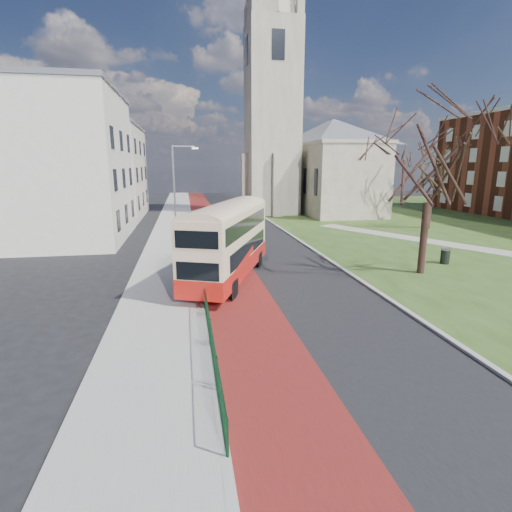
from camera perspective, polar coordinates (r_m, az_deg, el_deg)
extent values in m
plane|color=black|center=(17.51, 2.86, -9.21)|extent=(160.00, 160.00, 0.00)
cube|color=black|center=(36.76, -1.81, 2.62)|extent=(9.00, 120.00, 0.01)
cube|color=#591414|center=(36.48, -6.01, 2.48)|extent=(3.40, 120.00, 0.01)
cube|color=gray|center=(36.41, -11.99, 2.33)|extent=(4.00, 120.00, 0.12)
cube|color=#999993|center=(36.39, -8.84, 2.46)|extent=(0.25, 120.00, 0.13)
cube|color=#999993|center=(39.58, 4.38, 3.42)|extent=(0.25, 80.00, 0.13)
cube|color=#2B491A|center=(48.50, 27.85, 3.66)|extent=(40.00, 80.00, 0.04)
cube|color=#9E998C|center=(35.62, 31.87, 0.40)|extent=(18.84, 32.82, 0.03)
cylinder|color=#0C361A|center=(20.55, -7.68, -2.68)|extent=(0.04, 24.00, 0.04)
cylinder|color=#0C361A|center=(20.83, -7.60, -5.20)|extent=(0.04, 24.00, 0.04)
cube|color=gray|center=(55.31, 2.29, 18.56)|extent=(6.50, 6.50, 24.00)
cube|color=gray|center=(57.49, 10.67, 10.65)|extent=(9.00, 18.00, 9.00)
pyramid|color=#565960|center=(57.76, 11.02, 18.70)|extent=(9.00, 18.00, 3.60)
cube|color=beige|center=(39.17, -25.87, 11.19)|extent=(10.00, 14.00, 12.50)
cube|color=#565960|center=(39.65, -26.86, 20.57)|extent=(10.30, 14.30, 0.50)
cube|color=#BDB5A0|center=(54.78, -21.34, 10.95)|extent=(10.00, 16.00, 11.00)
cube|color=#565960|center=(54.97, -21.85, 16.93)|extent=(10.30, 16.30, 0.50)
cylinder|color=gray|center=(33.89, -11.56, 8.51)|extent=(0.16, 0.16, 8.00)
cylinder|color=gray|center=(33.82, -10.29, 15.17)|extent=(1.80, 0.10, 0.10)
cube|color=silver|center=(33.83, -8.70, 14.97)|extent=(0.50, 0.18, 0.12)
cube|color=#B71710|center=(23.12, -3.94, -1.20)|extent=(6.05, 10.47, 0.94)
cube|color=beige|center=(22.75, -4.01, 3.27)|extent=(6.01, 10.41, 2.72)
cube|color=black|center=(23.51, -6.56, 1.44)|extent=(3.20, 7.88, 0.89)
cube|color=black|center=(22.89, -0.95, 1.21)|extent=(3.20, 7.88, 0.89)
cube|color=black|center=(23.00, -6.87, 4.74)|extent=(3.51, 8.64, 0.84)
cube|color=black|center=(22.37, -1.13, 4.60)|extent=(3.51, 8.64, 0.84)
cube|color=black|center=(27.79, -1.13, 3.31)|extent=(1.98, 0.86, 0.98)
cube|color=black|center=(27.59, -1.14, 6.19)|extent=(1.98, 0.86, 0.84)
cube|color=orange|center=(27.53, -1.15, 7.29)|extent=(1.59, 0.71, 0.28)
cylinder|color=black|center=(26.80, -4.13, -0.26)|extent=(0.62, 1.01, 0.98)
cylinder|color=black|center=(26.30, 0.39, -0.48)|extent=(0.62, 1.01, 0.98)
cylinder|color=black|center=(20.75, -9.10, -4.34)|extent=(0.62, 1.01, 0.98)
cylinder|color=black|center=(20.11, -3.34, -4.76)|extent=(0.62, 1.01, 0.98)
cylinder|color=#2F1C17|center=(26.31, 22.82, 2.33)|extent=(0.50, 0.50, 4.34)
cylinder|color=#2F2217|center=(45.45, 23.47, 5.89)|extent=(0.65, 0.65, 3.60)
cylinder|color=black|center=(29.80, 25.40, -0.10)|extent=(0.65, 0.65, 0.94)
cylinder|color=gray|center=(29.70, 25.49, 0.84)|extent=(0.69, 0.69, 0.06)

